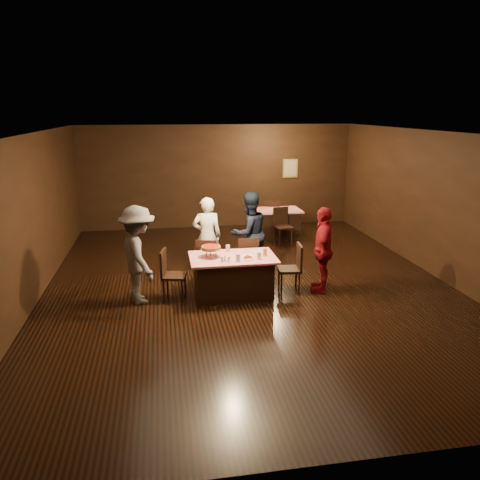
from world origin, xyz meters
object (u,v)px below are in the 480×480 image
chair_far_right (246,258)px  diner_red_shirt (323,250)px  diner_grey_knit (138,255)px  chair_end_left (174,275)px  chair_back_far (272,215)px  diner_white_jacket (207,236)px  pizza_stand (211,248)px  chair_end_right (289,268)px  glass_front_left (238,258)px  plate_empty (260,252)px  glass_amber (265,252)px  glass_front_right (259,256)px  chair_back_near (283,226)px  glass_back (228,249)px  main_table (233,276)px  chair_far_left (208,260)px  diner_navy_hoodie (249,233)px  back_table (277,223)px

chair_far_right → diner_red_shirt: bearing=147.4°
diner_red_shirt → diner_grey_knit: bearing=-68.7°
chair_end_left → chair_back_far: (2.94, 4.56, 0.00)m
diner_white_jacket → pizza_stand: (-0.05, -1.25, 0.12)m
chair_end_right → diner_red_shirt: diner_red_shirt is taller
glass_front_left → chair_end_right: bearing=15.9°
chair_far_right → plate_empty: size_ratio=3.80×
glass_amber → diner_red_shirt: bearing=0.4°
chair_far_right → pizza_stand: bearing=39.1°
chair_back_far → diner_white_jacket: bearing=66.1°
diner_red_shirt → chair_far_right: bearing=-98.8°
glass_front_right → chair_end_right: bearing=21.0°
glass_front_left → chair_end_left: bearing=165.4°
chair_back_near → chair_end_left: bearing=-141.6°
pizza_stand → glass_amber: size_ratio=2.71×
glass_back → diner_white_jacket: bearing=106.8°
diner_grey_knit → glass_front_right: 2.18m
chair_end_right → diner_red_shirt: bearing=92.3°
pizza_stand → glass_front_left: size_ratio=2.71×
chair_end_left → diner_red_shirt: bearing=-78.4°
diner_grey_knit → pizza_stand: 1.32m
chair_end_left → chair_back_far: 5.42m
chair_back_near → glass_back: chair_back_near is taller
diner_grey_knit → chair_back_far: bearing=-56.7°
glass_front_left → diner_grey_knit: bearing=171.0°
main_table → chair_far_right: chair_far_right is taller
pizza_stand → chair_end_right: bearing=-1.9°
chair_end_right → glass_back: size_ratio=6.79×
main_table → chair_far_right: 0.85m
chair_back_near → glass_back: 3.53m
chair_far_left → chair_end_right: same height
glass_back → diner_red_shirt: bearing=-10.8°
chair_far_left → diner_red_shirt: 2.31m
pizza_stand → chair_far_right: bearing=41.2°
main_table → chair_end_right: (1.10, 0.00, 0.09)m
pizza_stand → diner_navy_hoodie: bearing=50.4°
chair_back_far → glass_front_left: chair_back_far is taller
diner_red_shirt → plate_empty: bearing=-77.4°
chair_back_far → glass_front_right: bearing=83.9°
chair_back_far → glass_back: 4.67m
chair_far_right → diner_white_jacket: size_ratio=0.57×
chair_far_left → chair_back_far: same height
diner_grey_knit → back_table: bearing=-60.7°
chair_end_right → glass_amber: 0.62m
chair_end_left → diner_red_shirt: diner_red_shirt is taller
glass_front_left → chair_far_right: bearing=71.6°
chair_far_right → glass_front_left: chair_far_right is taller
plate_empty → chair_back_far: bearing=73.7°
main_table → diner_red_shirt: diner_red_shirt is taller
main_table → diner_navy_hoodie: (0.53, 1.18, 0.50)m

